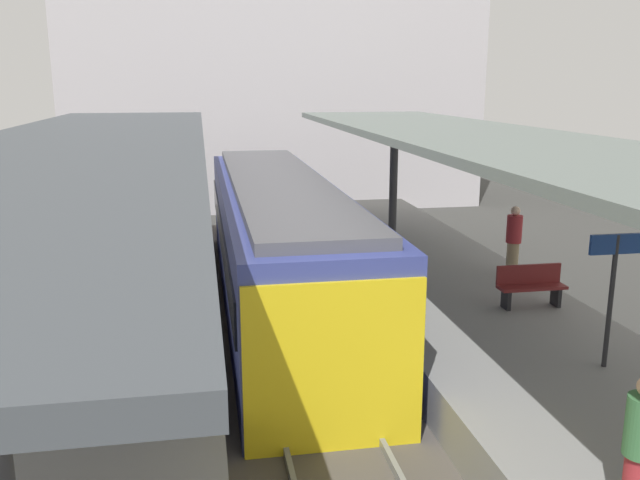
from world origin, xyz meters
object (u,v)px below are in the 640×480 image
(commuter_train, at_px, (279,242))
(passenger_near_bench, at_px, (514,240))
(passenger_far_end, at_px, (159,303))
(platform_bench, at_px, (530,285))
(platform_sign, at_px, (614,270))

(commuter_train, relative_size, passenger_near_bench, 8.18)
(passenger_far_end, bearing_deg, platform_bench, 7.45)
(commuter_train, distance_m, platform_sign, 7.98)
(passenger_near_bench, xyz_separation_m, passenger_far_end, (-7.98, -3.06, -0.05))
(platform_bench, height_order, platform_sign, platform_sign)
(passenger_far_end, bearing_deg, passenger_near_bench, 20.97)
(commuter_train, height_order, platform_sign, commuter_train)
(platform_sign, height_order, passenger_near_bench, platform_sign)
(platform_bench, relative_size, passenger_near_bench, 0.83)
(passenger_near_bench, bearing_deg, passenger_far_end, -159.03)
(commuter_train, xyz_separation_m, platform_bench, (4.78, -3.49, -0.26))
(platform_bench, relative_size, passenger_far_end, 0.87)
(platform_sign, height_order, passenger_far_end, platform_sign)
(platform_sign, bearing_deg, commuter_train, 125.09)
(platform_sign, distance_m, passenger_near_bench, 5.21)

